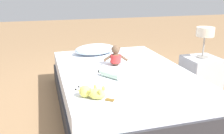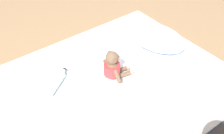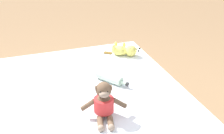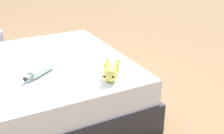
{
  "view_description": "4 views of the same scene",
  "coord_description": "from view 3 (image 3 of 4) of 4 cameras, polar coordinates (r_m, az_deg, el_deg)",
  "views": [
    {
      "loc": [
        -0.82,
        -2.5,
        1.28
      ],
      "look_at": [
        -0.19,
        -0.3,
        0.55
      ],
      "focal_mm": 39.99,
      "sensor_mm": 36.0,
      "label": 1
    },
    {
      "loc": [
        1.32,
        -0.9,
        1.94
      ],
      "look_at": [
        -0.03,
        0.13,
        0.52
      ],
      "focal_mm": 48.6,
      "sensor_mm": 36.0,
      "label": 2
    },
    {
      "loc": [
        0.41,
        1.55,
        1.51
      ],
      "look_at": [
        -0.23,
        -0.32,
        0.51
      ],
      "focal_mm": 47.28,
      "sensor_mm": 36.0,
      "label": 3
    },
    {
      "loc": [
        -2.08,
        0.18,
        1.31
      ],
      "look_at": [
        -0.43,
        -0.69,
        0.48
      ],
      "focal_mm": 47.46,
      "sensor_mm": 36.0,
      "label": 4
    }
  ],
  "objects": [
    {
      "name": "bed",
      "position": [
        2.07,
        -3.33,
        -12.3
      ],
      "size": [
        1.38,
        1.96,
        0.42
      ],
      "color": "#2D2D33",
      "rests_on": "ground_plane"
    },
    {
      "name": "plush_monkey",
      "position": [
        1.78,
        -1.56,
        -7.05
      ],
      "size": [
        0.29,
        0.24,
        0.24
      ],
      "color": "brown",
      "rests_on": "bed"
    },
    {
      "name": "plush_yellow_creature",
      "position": [
        2.6,
        2.42,
        3.25
      ],
      "size": [
        0.3,
        0.23,
        0.1
      ],
      "color": "#EAE066",
      "rests_on": "bed"
    },
    {
      "name": "glass_bottle",
      "position": [
        2.18,
        -0.38,
        -2.14
      ],
      "size": [
        0.19,
        0.25,
        0.07
      ],
      "color": "#B2D1B7",
      "rests_on": "bed"
    }
  ]
}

